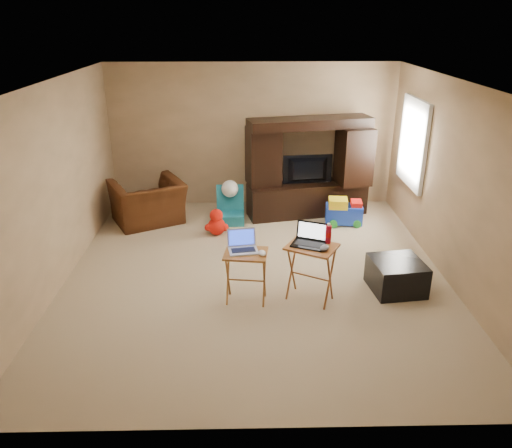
{
  "coord_description": "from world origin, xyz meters",
  "views": [
    {
      "loc": [
        -0.13,
        -5.96,
        3.22
      ],
      "look_at": [
        0.0,
        -0.2,
        0.8
      ],
      "focal_mm": 35.0,
      "sensor_mm": 36.0,
      "label": 1
    }
  ],
  "objects_px": {
    "laptop_right": "(309,236)",
    "television": "(308,170)",
    "mouse_right": "(325,248)",
    "tray_table_right": "(311,273)",
    "laptop_left": "(243,242)",
    "water_bottle": "(328,234)",
    "ottoman": "(396,276)",
    "entertainment_center": "(308,168)",
    "plush_toy": "(217,222)",
    "recliner": "(148,202)",
    "push_toy": "(344,211)",
    "mouse_left": "(262,253)",
    "tray_table_left": "(246,277)",
    "child_rocker": "(230,205)"
  },
  "relations": [
    {
      "from": "recliner",
      "to": "water_bottle",
      "type": "distance_m",
      "value": 3.58
    },
    {
      "from": "plush_toy",
      "to": "laptop_left",
      "type": "relative_size",
      "value": 1.27
    },
    {
      "from": "entertainment_center",
      "to": "push_toy",
      "type": "height_order",
      "value": "entertainment_center"
    },
    {
      "from": "mouse_right",
      "to": "laptop_right",
      "type": "bearing_deg",
      "value": 140.53
    },
    {
      "from": "entertainment_center",
      "to": "tray_table_right",
      "type": "relative_size",
      "value": 2.84
    },
    {
      "from": "push_toy",
      "to": "plush_toy",
      "type": "bearing_deg",
      "value": -162.74
    },
    {
      "from": "laptop_left",
      "to": "water_bottle",
      "type": "bearing_deg",
      "value": -5.0
    },
    {
      "from": "tray_table_right",
      "to": "water_bottle",
      "type": "distance_m",
      "value": 0.52
    },
    {
      "from": "tray_table_left",
      "to": "tray_table_right",
      "type": "relative_size",
      "value": 0.9
    },
    {
      "from": "recliner",
      "to": "child_rocker",
      "type": "distance_m",
      "value": 1.36
    },
    {
      "from": "entertainment_center",
      "to": "television",
      "type": "xyz_separation_m",
      "value": [
        0.0,
        -0.04,
        -0.03
      ]
    },
    {
      "from": "entertainment_center",
      "to": "recliner",
      "type": "xyz_separation_m",
      "value": [
        -2.68,
        -0.33,
        -0.48
      ]
    },
    {
      "from": "recliner",
      "to": "water_bottle",
      "type": "xyz_separation_m",
      "value": [
        2.59,
        -2.43,
        0.48
      ]
    },
    {
      "from": "ottoman",
      "to": "laptop_left",
      "type": "height_order",
      "value": "laptop_left"
    },
    {
      "from": "tray_table_right",
      "to": "mouse_right",
      "type": "bearing_deg",
      "value": -13.19
    },
    {
      "from": "child_rocker",
      "to": "laptop_left",
      "type": "distance_m",
      "value": 2.53
    },
    {
      "from": "entertainment_center",
      "to": "laptop_right",
      "type": "bearing_deg",
      "value": -108.81
    },
    {
      "from": "laptop_right",
      "to": "water_bottle",
      "type": "distance_m",
      "value": 0.25
    },
    {
      "from": "push_toy",
      "to": "water_bottle",
      "type": "height_order",
      "value": "water_bottle"
    },
    {
      "from": "push_toy",
      "to": "entertainment_center",
      "type": "bearing_deg",
      "value": 146.84
    },
    {
      "from": "tray_table_left",
      "to": "mouse_left",
      "type": "relative_size",
      "value": 4.92
    },
    {
      "from": "laptop_right",
      "to": "television",
      "type": "bearing_deg",
      "value": 105.87
    },
    {
      "from": "tray_table_right",
      "to": "plush_toy",
      "type": "bearing_deg",
      "value": 151.51
    },
    {
      "from": "mouse_left",
      "to": "laptop_right",
      "type": "bearing_deg",
      "value": 11.49
    },
    {
      "from": "water_bottle",
      "to": "plush_toy",
      "type": "bearing_deg",
      "value": 127.11
    },
    {
      "from": "child_rocker",
      "to": "mouse_right",
      "type": "height_order",
      "value": "mouse_right"
    },
    {
      "from": "plush_toy",
      "to": "entertainment_center",
      "type": "bearing_deg",
      "value": 29.49
    },
    {
      "from": "entertainment_center",
      "to": "tray_table_right",
      "type": "bearing_deg",
      "value": -107.96
    },
    {
      "from": "push_toy",
      "to": "laptop_left",
      "type": "distance_m",
      "value": 2.94
    },
    {
      "from": "ottoman",
      "to": "mouse_left",
      "type": "height_order",
      "value": "mouse_left"
    },
    {
      "from": "mouse_right",
      "to": "water_bottle",
      "type": "height_order",
      "value": "water_bottle"
    },
    {
      "from": "recliner",
      "to": "water_bottle",
      "type": "height_order",
      "value": "water_bottle"
    },
    {
      "from": "tray_table_right",
      "to": "mouse_left",
      "type": "xyz_separation_m",
      "value": [
        -0.58,
        -0.09,
        0.32
      ]
    },
    {
      "from": "television",
      "to": "child_rocker",
      "type": "relative_size",
      "value": 1.4
    },
    {
      "from": "ottoman",
      "to": "child_rocker",
      "type": "bearing_deg",
      "value": 133.39
    },
    {
      "from": "entertainment_center",
      "to": "plush_toy",
      "type": "distance_m",
      "value": 1.86
    },
    {
      "from": "laptop_left",
      "to": "mouse_right",
      "type": "distance_m",
      "value": 0.94
    },
    {
      "from": "recliner",
      "to": "tray_table_right",
      "type": "distance_m",
      "value": 3.46
    },
    {
      "from": "laptop_left",
      "to": "child_rocker",
      "type": "bearing_deg",
      "value": 86.28
    },
    {
      "from": "recliner",
      "to": "laptop_left",
      "type": "height_order",
      "value": "laptop_left"
    },
    {
      "from": "child_rocker",
      "to": "ottoman",
      "type": "relative_size",
      "value": 0.99
    },
    {
      "from": "television",
      "to": "recliner",
      "type": "distance_m",
      "value": 2.73
    },
    {
      "from": "entertainment_center",
      "to": "water_bottle",
      "type": "xyz_separation_m",
      "value": [
        -0.09,
        -2.76,
        -0.01
      ]
    },
    {
      "from": "water_bottle",
      "to": "entertainment_center",
      "type": "bearing_deg",
      "value": 88.13
    },
    {
      "from": "ottoman",
      "to": "tray_table_right",
      "type": "relative_size",
      "value": 0.86
    },
    {
      "from": "recliner",
      "to": "push_toy",
      "type": "distance_m",
      "value": 3.25
    },
    {
      "from": "child_rocker",
      "to": "laptop_right",
      "type": "bearing_deg",
      "value": -69.98
    },
    {
      "from": "plush_toy",
      "to": "tray_table_left",
      "type": "bearing_deg",
      "value": -77.05
    },
    {
      "from": "tray_table_right",
      "to": "laptop_left",
      "type": "distance_m",
      "value": 0.9
    },
    {
      "from": "television",
      "to": "laptop_left",
      "type": "xyz_separation_m",
      "value": [
        -1.1,
        -2.78,
        -0.03
      ]
    }
  ]
}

